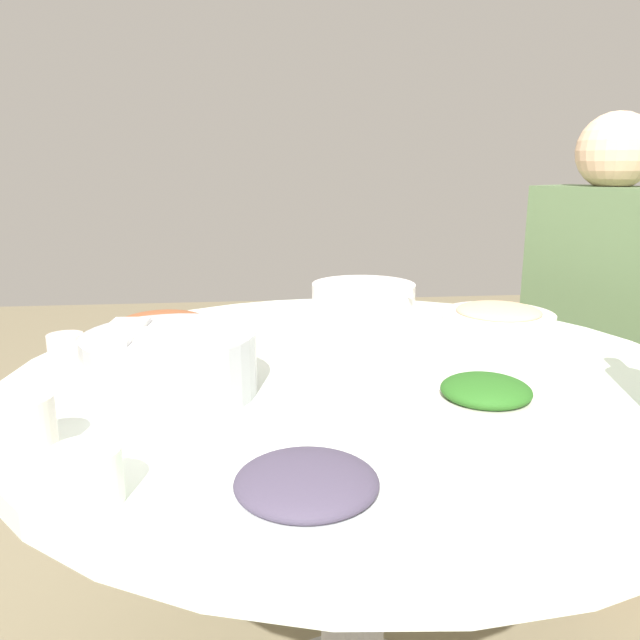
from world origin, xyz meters
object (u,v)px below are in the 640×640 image
object	(u,v)px
soup_bowl	(363,300)
tea_cup_far	(26,426)
dish_stirfry	(162,326)
tea_cup_near	(86,476)
rice_bowl	(171,362)
diner_left	(601,289)
round_dining_table	(355,434)
stool_for_diner_left	(580,479)
dish_noodles	(498,315)
dish_greens	(485,396)
tea_cup_side	(66,348)
dish_eggplant	(307,491)

from	to	relation	value
soup_bowl	tea_cup_far	xyz separation A→B (m)	(-0.69, 0.54, 0.00)
soup_bowl	dish_stirfry	distance (m)	0.47
soup_bowl	tea_cup_near	distance (m)	0.92
rice_bowl	diner_left	size ratio (longest dim) A/B	0.35
tea_cup_far	diner_left	distance (m)	1.40
tea_cup_near	tea_cup_far	distance (m)	0.16
rice_bowl	soup_bowl	xyz separation A→B (m)	(0.49, -0.39, -0.02)
round_dining_table	stool_for_diner_left	world-z (taller)	round_dining_table
dish_stirfry	dish_noodles	distance (m)	0.73
dish_greens	round_dining_table	bearing A→B (deg)	38.23
round_dining_table	rice_bowl	distance (m)	0.36
soup_bowl	tea_cup_side	size ratio (longest dim) A/B	3.85
dish_greens	diner_left	xyz separation A→B (m)	(0.68, -0.57, 0.01)
tea_cup_far	tea_cup_side	xyz separation A→B (m)	(0.38, 0.06, -0.01)
rice_bowl	soup_bowl	bearing A→B (deg)	-38.15
dish_stirfry	tea_cup_near	size ratio (longest dim) A/B	3.07
soup_bowl	dish_noodles	distance (m)	0.31
dish_noodles	diner_left	world-z (taller)	diner_left
stool_for_diner_left	rice_bowl	bearing A→B (deg)	118.92
dish_greens	dish_noodles	world-z (taller)	dish_greens
rice_bowl	dish_stirfry	xyz separation A→B (m)	(0.35, 0.06, -0.03)
tea_cup_far	diner_left	xyz separation A→B (m)	(0.76, -1.17, -0.01)
dish_stirfry	tea_cup_far	xyz separation A→B (m)	(-0.55, 0.09, 0.02)
tea_cup_side	rice_bowl	bearing A→B (deg)	-131.22
dish_stirfry	diner_left	xyz separation A→B (m)	(0.22, -1.09, 0.01)
dish_stirfry	stool_for_diner_left	xyz separation A→B (m)	(0.22, -1.09, -0.53)
dish_greens	stool_for_diner_left	distance (m)	1.03
soup_bowl	tea_cup_near	size ratio (longest dim) A/B	3.24
round_dining_table	dish_greens	xyz separation A→B (m)	(-0.20, -0.16, 0.14)
round_dining_table	stool_for_diner_left	xyz separation A→B (m)	(0.48, -0.72, -0.39)
round_dining_table	tea_cup_side	bearing A→B (deg)	79.48
dish_stirfry	stool_for_diner_left	bearing A→B (deg)	-78.78
soup_bowl	stool_for_diner_left	xyz separation A→B (m)	(0.07, -0.64, -0.55)
soup_bowl	dish_stirfry	size ratio (longest dim) A/B	1.05
dish_greens	tea_cup_near	distance (m)	0.55
soup_bowl	stool_for_diner_left	size ratio (longest dim) A/B	0.54
rice_bowl	tea_cup_far	bearing A→B (deg)	142.69
rice_bowl	tea_cup_far	world-z (taller)	rice_bowl
tea_cup_near	tea_cup_side	bearing A→B (deg)	17.68
rice_bowl	dish_greens	xyz separation A→B (m)	(-0.11, -0.46, -0.03)
dish_eggplant	tea_cup_near	world-z (taller)	tea_cup_near
soup_bowl	dish_eggplant	distance (m)	0.87
round_dining_table	soup_bowl	xyz separation A→B (m)	(0.41, -0.08, 0.16)
rice_bowl	soup_bowl	world-z (taller)	rice_bowl
tea_cup_far	diner_left	size ratio (longest dim) A/B	0.10
dish_stirfry	round_dining_table	bearing A→B (deg)	-125.86
dish_greens	dish_stirfry	bearing A→B (deg)	48.43
dish_eggplant	diner_left	size ratio (longest dim) A/B	0.30
dish_stirfry	dish_eggplant	distance (m)	0.74
tea_cup_side	dish_eggplant	bearing A→B (deg)	-144.15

